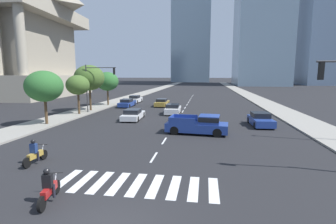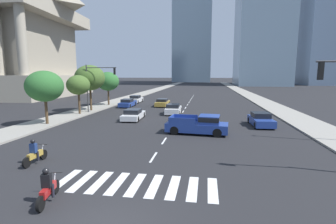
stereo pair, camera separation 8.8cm
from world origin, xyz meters
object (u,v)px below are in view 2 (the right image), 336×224
Objects in this scene: motorcycle_lead at (35,154)px; traffic_signal_far at (97,80)px; motorcycle_third at (48,188)px; street_tree_fourth at (108,81)px; street_tree_third at (90,78)px; sedan_white_1 at (173,109)px; sedan_white_5 at (133,115)px; street_tree_nearest at (45,86)px; sedan_white_0 at (136,99)px; street_tree_second at (78,85)px; sedan_gold_4 at (162,103)px; sedan_blue_2 at (128,103)px; sedan_blue_3 at (261,120)px; pickup_truck at (200,125)px.

traffic_signal_far is (-4.49, 18.77, 3.86)m from motorcycle_lead.
motorcycle_third is 0.33× the size of traffic_signal_far.
street_tree_third is at bearing -90.00° from street_tree_fourth.
sedan_white_1 reaches higher than sedan_white_5.
street_tree_fourth is at bearing 90.00° from street_tree_nearest.
sedan_white_0 is 0.90× the size of street_tree_second.
sedan_white_0 is at bearing 81.48° from street_tree_nearest.
traffic_signal_far is at bearing 174.27° from sedan_white_0.
sedan_gold_4 is 0.83× the size of street_tree_fourth.
street_tree_second is (-3.57, -8.90, 3.24)m from sedan_blue_2.
street_tree_fourth is (-9.91, 30.93, 3.46)m from motorcycle_third.
street_tree_third is (-11.89, 0.64, 4.10)m from sedan_white_1.
traffic_signal_far is at bearing 94.91° from sedan_white_1.
sedan_blue_2 is at bearing -13.79° from street_tree_fourth.
motorcycle_third is at bearing -70.54° from traffic_signal_far.
sedan_blue_3 is (9.81, -6.45, 0.00)m from sedan_white_1.
pickup_truck is 11.52m from sedan_white_1.
sedan_blue_2 is at bearing 76.95° from traffic_signal_far.
traffic_signal_far is at bearing 40.29° from street_tree_second.
sedan_white_5 is (-2.05, 18.94, -0.02)m from motorcycle_third.
traffic_signal_far reaches higher than sedan_blue_3.
sedan_gold_4 is at bearing 49.03° from street_tree_second.
sedan_blue_3 is 20.90m from traffic_signal_far.
traffic_signal_far is at bearing -42.27° from street_tree_third.
sedan_blue_2 is 0.94× the size of street_tree_second.
street_tree_second is 9.78m from street_tree_fourth.
sedan_blue_3 is at bearing 41.58° from pickup_truck.
sedan_blue_3 is at bearing -99.12° from sedan_white_5.
motorcycle_lead is 18.61m from street_tree_second.
street_tree_nearest reaches higher than sedan_white_0.
street_tree_second is (-9.05, -10.42, 3.26)m from sedan_gold_4.
street_tree_fourth is at bearing 147.23° from sedan_white_0.
street_tree_third is at bearing 129.23° from sedan_gold_4.
motorcycle_lead is 0.43× the size of sedan_white_5.
motorcycle_third reaches higher than sedan_blue_2.
traffic_signal_far reaches higher than motorcycle_third.
motorcycle_third is at bearing -36.63° from sedan_blue_3.
sedan_white_1 is 0.97× the size of sedan_gold_4.
street_tree_nearest is (-6.37, 10.44, 3.41)m from motorcycle_lead.
sedan_gold_4 is 0.71× the size of street_tree_third.
street_tree_second is at bearing 71.67° from sedan_white_5.
pickup_truck reaches higher than sedan_blue_2.
motorcycle_third is 0.42× the size of street_tree_second.
sedan_blue_3 is 0.79× the size of street_tree_nearest.
sedan_white_5 is 0.88× the size of street_tree_fourth.
pickup_truck reaches higher than sedan_blue_3.
street_tree_nearest is (-9.05, -17.16, 3.41)m from sedan_gold_4.
sedan_blue_3 is (11.79, 17.36, 0.04)m from motorcycle_third.
sedan_gold_4 is at bearing -140.78° from sedan_blue_3.
motorcycle_third is 0.45× the size of sedan_gold_4.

